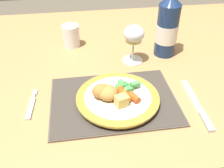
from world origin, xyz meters
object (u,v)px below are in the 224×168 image
fork (31,106)px  wine_glass (134,36)px  dining_table (95,78)px  drinking_cup (71,35)px  table_knife (199,108)px  bottle (168,26)px  dinner_plate (118,99)px

fork → wine_glass: 0.40m
dining_table → wine_glass: bearing=-10.2°
wine_glass → drinking_cup: (-0.21, 0.15, -0.05)m
dining_table → wine_glass: (0.13, -0.02, 0.17)m
wine_glass → table_knife: bearing=-64.8°
bottle → drinking_cup: (-0.34, 0.11, -0.07)m
wine_glass → bottle: size_ratio=0.47×
dining_table → bottle: bottle is taller
dinner_plate → fork: bearing=175.1°
fork → bottle: 0.52m
dining_table → table_knife: 0.41m
dining_table → fork: fork is taller
dining_table → fork: size_ratio=11.78×
fork → wine_glass: wine_glass is taller
dining_table → table_knife: table_knife is taller
table_knife → drinking_cup: bearing=129.0°
drinking_cup → bottle: bearing=-18.5°
dining_table → wine_glass: 0.22m
dinner_plate → bottle: bearing=49.1°
dining_table → bottle: bearing=1.9°
dining_table → table_knife: bearing=-48.6°
bottle → wine_glass: bearing=-165.5°
dining_table → bottle: 0.32m
table_knife → drinking_cup: 0.54m
fork → drinking_cup: 0.37m
dining_table → dinner_plate: size_ratio=6.44×
dinner_plate → table_knife: size_ratio=1.09×
fork → table_knife: 0.47m
dinner_plate → wine_glass: size_ratio=1.73×
wine_glass → dinner_plate: bearing=-112.5°
wine_glass → drinking_cup: bearing=145.3°
fork → table_knife: bearing=-9.5°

